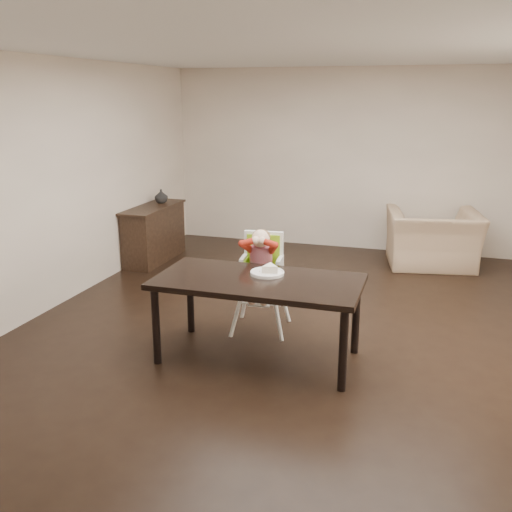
{
  "coord_description": "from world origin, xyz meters",
  "views": [
    {
      "loc": [
        0.96,
        -5.17,
        2.3
      ],
      "look_at": [
        -0.55,
        -0.34,
        0.87
      ],
      "focal_mm": 40.0,
      "sensor_mm": 36.0,
      "label": 1
    }
  ],
  "objects_px": {
    "dining_table": "(258,287)",
    "high_chair": "(261,259)",
    "armchair": "(433,230)",
    "sideboard": "(154,233)"
  },
  "relations": [
    {
      "from": "dining_table",
      "to": "high_chair",
      "type": "relative_size",
      "value": 1.73
    },
    {
      "from": "high_chair",
      "to": "armchair",
      "type": "bearing_deg",
      "value": 53.63
    },
    {
      "from": "dining_table",
      "to": "high_chair",
      "type": "distance_m",
      "value": 0.69
    },
    {
      "from": "dining_table",
      "to": "sideboard",
      "type": "xyz_separation_m",
      "value": [
        -2.34,
        2.57,
        -0.27
      ]
    },
    {
      "from": "high_chair",
      "to": "armchair",
      "type": "distance_m",
      "value": 3.23
    },
    {
      "from": "high_chair",
      "to": "sideboard",
      "type": "distance_m",
      "value": 2.91
    },
    {
      "from": "sideboard",
      "to": "high_chair",
      "type": "bearing_deg",
      "value": -41.28
    },
    {
      "from": "high_chair",
      "to": "armchair",
      "type": "height_order",
      "value": "armchair"
    },
    {
      "from": "high_chair",
      "to": "sideboard",
      "type": "relative_size",
      "value": 0.82
    },
    {
      "from": "armchair",
      "to": "sideboard",
      "type": "relative_size",
      "value": 0.95
    }
  ]
}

